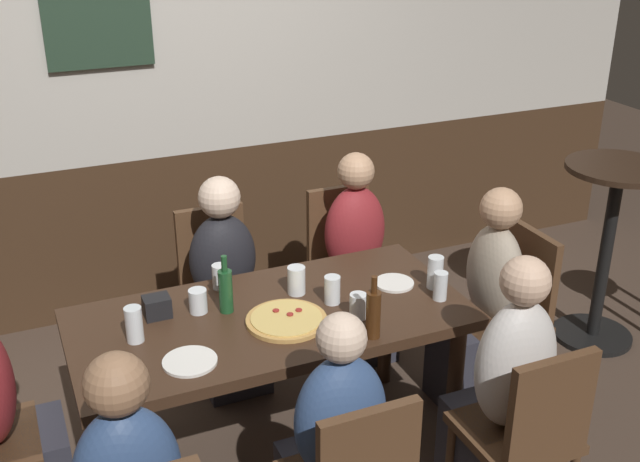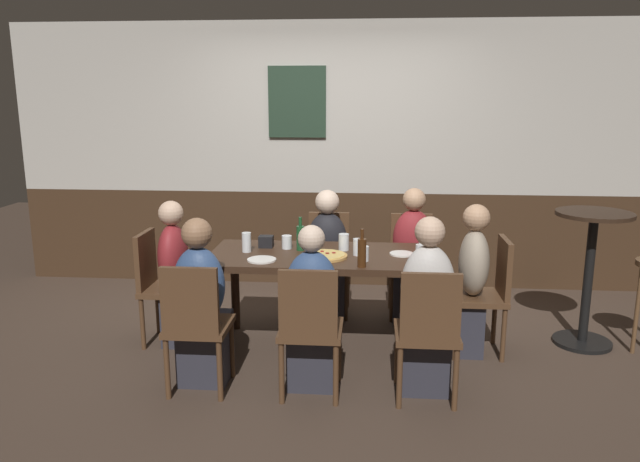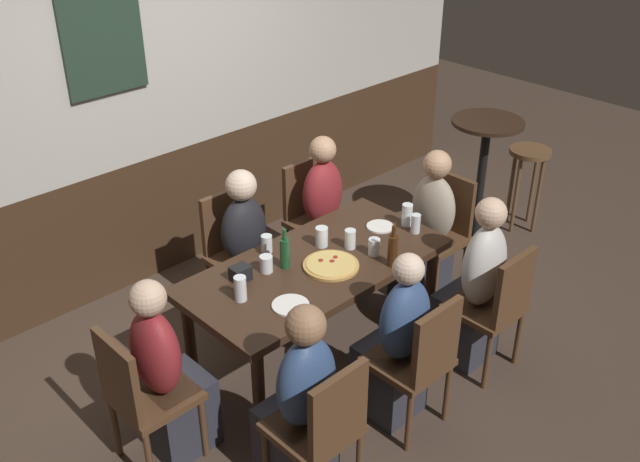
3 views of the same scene
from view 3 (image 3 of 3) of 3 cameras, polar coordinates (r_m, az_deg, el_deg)
The scene contains 33 objects.
ground_plane at distance 4.79m, azimuth -0.29°, elevation -10.06°, with size 12.00×12.00×0.00m, color #423328.
wall_back at distance 5.30m, azimuth -12.90°, elevation 9.61°, with size 6.40×0.13×2.60m.
dining_table at distance 4.40m, azimuth -0.31°, elevation -3.51°, with size 1.67×0.80×0.74m.
chair_right_near at distance 4.54m, azimuth 13.70°, elevation -5.63°, with size 0.40×0.40×0.88m.
chair_head_east at distance 5.29m, azimuth 9.55°, elevation 0.25°, with size 0.40×0.40×0.88m.
chair_right_far at distance 5.42m, azimuth -0.64°, elevation 1.47°, with size 0.40×0.40×0.88m.
chair_left_near at distance 3.64m, azimuth 0.23°, elevation -15.12°, with size 0.40×0.40×0.88m.
chair_head_west at distance 3.92m, azimuth -13.97°, elevation -12.29°, with size 0.40×0.40×0.88m.
chair_mid_far at distance 5.01m, azimuth -6.75°, elevation -1.29°, with size 0.40×0.40×0.88m.
chair_mid_near at distance 4.05m, azimuth 7.82°, elevation -9.92°, with size 0.40×0.40×0.88m.
person_right_near at distance 4.61m, azimuth 12.05°, elevation -4.84°, with size 0.34×0.37×1.18m.
person_head_east at distance 5.18m, azimuth 8.43°, elevation -0.53°, with size 0.37×0.34×1.13m.
person_right_far at distance 5.33m, azimuth 0.56°, elevation 0.72°, with size 0.34×0.37×1.14m.
person_left_near at distance 3.73m, azimuth -1.56°, elevation -14.00°, with size 0.34×0.37×1.14m.
person_head_west at distance 3.99m, azimuth -11.91°, elevation -11.54°, with size 0.37×0.34×1.13m.
person_mid_far at distance 4.91m, azimuth -5.57°, elevation -2.22°, with size 0.34×0.37×1.12m.
person_mid_near at distance 4.15m, azimuth 6.01°, elevation -9.27°, with size 0.34×0.37×1.11m.
pizza at distance 4.31m, azimuth 0.87°, elevation -2.71°, with size 0.34×0.34×0.03m.
tumbler_short at distance 4.26m, azimuth -4.26°, elevation -2.68°, with size 0.08×0.08×0.10m.
beer_glass_tall at distance 4.48m, azimuth 2.39°, elevation -0.73°, with size 0.07×0.07×0.12m.
highball_clear at distance 4.42m, azimuth 4.29°, elevation -1.32°, with size 0.07×0.07×0.11m.
pint_glass_amber at distance 4.76m, azimuth 6.88°, elevation 1.21°, with size 0.07×0.07×0.15m.
pint_glass_pale at distance 4.45m, azimuth -4.22°, elevation -1.10°, with size 0.07×0.07×0.11m.
tumbler_water at distance 4.02m, azimuth -6.29°, elevation -4.66°, with size 0.07×0.07×0.15m.
beer_glass_half at distance 4.50m, azimuth 0.13°, elevation -0.55°, with size 0.08×0.08×0.13m.
pint_glass_stout at distance 4.68m, azimuth 7.55°, elevation 0.49°, with size 0.06×0.06×0.13m.
beer_bottle_green at distance 4.26m, azimuth -2.79°, elevation -1.70°, with size 0.06×0.06×0.26m.
beer_bottle_brown at distance 4.30m, azimuth 5.76°, elevation -1.48°, with size 0.06×0.06×0.27m.
plate_white_large at distance 3.98m, azimuth -2.34°, elevation -5.88°, with size 0.21×0.21×0.01m, color white.
plate_white_small at distance 4.74m, azimuth 4.76°, elevation 0.35°, with size 0.18×0.18×0.01m, color white.
condiment_caddy at distance 4.20m, azimuth -6.29°, elevation -3.35°, with size 0.11×0.09×0.09m, color black.
side_bar_table at distance 5.93m, azimuth 12.66°, elevation 4.61°, with size 0.56×0.56×1.05m.
bar_stool at distance 6.24m, azimuth 16.10°, elevation 4.89°, with size 0.34×0.34×0.72m.
Camera 3 is at (-2.53, -2.67, 3.06)m, focal length 40.55 mm.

